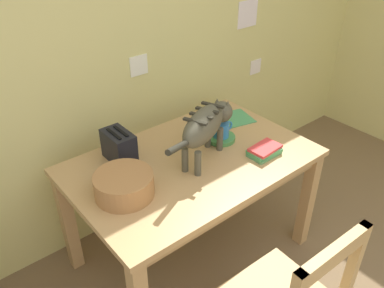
% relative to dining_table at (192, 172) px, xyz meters
% --- Properties ---
extents(wall_rear, '(5.35, 0.11, 2.50)m').
position_rel_dining_table_xyz_m(wall_rear, '(-0.09, 0.62, 0.60)').
color(wall_rear, '#DCD37F').
rests_on(wall_rear, ground_plane).
extents(dining_table, '(1.35, 0.87, 0.73)m').
position_rel_dining_table_xyz_m(dining_table, '(0.00, 0.00, 0.00)').
color(dining_table, tan).
rests_on(dining_table, ground_plane).
extents(cat, '(0.63, 0.31, 0.31)m').
position_rel_dining_table_xyz_m(cat, '(0.08, -0.03, 0.30)').
color(cat, '#504D3B').
rests_on(cat, dining_table).
extents(saucer_bowl, '(0.17, 0.17, 0.03)m').
position_rel_dining_table_xyz_m(saucer_bowl, '(0.27, 0.05, 0.10)').
color(saucer_bowl, '#468D45').
rests_on(saucer_bowl, dining_table).
extents(coffee_mug, '(0.14, 0.09, 0.09)m').
position_rel_dining_table_xyz_m(coffee_mug, '(0.27, 0.05, 0.16)').
color(coffee_mug, '#307EC5').
rests_on(coffee_mug, saucer_bowl).
extents(magazine, '(0.34, 0.27, 0.01)m').
position_rel_dining_table_xyz_m(magazine, '(0.47, 0.19, 0.09)').
color(magazine, '#479C61').
rests_on(magazine, dining_table).
extents(book_stack, '(0.19, 0.13, 0.05)m').
position_rel_dining_table_xyz_m(book_stack, '(0.34, -0.23, 0.11)').
color(book_stack, '#51945C').
rests_on(book_stack, dining_table).
extents(wicker_basket, '(0.29, 0.29, 0.12)m').
position_rel_dining_table_xyz_m(wicker_basket, '(-0.45, -0.03, 0.15)').
color(wicker_basket, '#A97443').
rests_on(wicker_basket, dining_table).
extents(toaster, '(0.12, 0.20, 0.18)m').
position_rel_dining_table_xyz_m(toaster, '(-0.31, 0.25, 0.17)').
color(toaster, black).
rests_on(toaster, dining_table).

